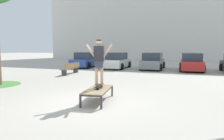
{
  "coord_description": "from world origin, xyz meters",
  "views": [
    {
      "loc": [
        3.29,
        -6.71,
        1.95
      ],
      "look_at": [
        0.23,
        1.7,
        1.0
      ],
      "focal_mm": 33.82,
      "sensor_mm": 36.0,
      "label": 1
    }
  ],
  "objects": [
    {
      "name": "car_white",
      "position": [
        -3.04,
        12.1,
        0.69
      ],
      "size": [
        1.96,
        4.22,
        1.5
      ],
      "color": "silver",
      "rests_on": "ground"
    },
    {
      "name": "skateboard",
      "position": [
        0.2,
        0.4,
        0.54
      ],
      "size": [
        0.36,
        0.82,
        0.09
      ],
      "color": "black",
      "rests_on": "skate_box"
    },
    {
      "name": "skater",
      "position": [
        0.2,
        0.4,
        1.53
      ],
      "size": [
        0.99,
        0.34,
        1.69
      ],
      "color": "tan",
      "rests_on": "skateboard"
    },
    {
      "name": "car_blue",
      "position": [
        -6.33,
        12.23,
        0.69
      ],
      "size": [
        2.02,
        4.25,
        1.5
      ],
      "color": "#28479E",
      "rests_on": "ground"
    },
    {
      "name": "car_red",
      "position": [
        3.54,
        12.29,
        0.69
      ],
      "size": [
        2.04,
        4.26,
        1.5
      ],
      "color": "red",
      "rests_on": "ground"
    },
    {
      "name": "building_facade",
      "position": [
        0.41,
        28.5,
        7.75
      ],
      "size": [
        41.71,
        4.0,
        15.5
      ],
      "primitive_type": "cube",
      "color": "silver",
      "rests_on": "ground"
    },
    {
      "name": "ground_plane",
      "position": [
        0.0,
        0.0,
        0.0
      ],
      "size": [
        120.0,
        120.0,
        0.0
      ],
      "primitive_type": "plane",
      "color": "#B2AA9E"
    },
    {
      "name": "car_grey",
      "position": [
        0.25,
        12.48,
        0.69
      ],
      "size": [
        1.97,
        4.22,
        1.5
      ],
      "color": "slate",
      "rests_on": "ground"
    },
    {
      "name": "park_bench",
      "position": [
        -4.89,
        6.87,
        0.45
      ],
      "size": [
        0.66,
        2.43,
        0.83
      ],
      "color": "brown",
      "rests_on": "ground"
    },
    {
      "name": "skate_box",
      "position": [
        0.23,
        0.2,
        0.41
      ],
      "size": [
        1.05,
        2.0,
        0.46
      ],
      "color": "#38383D",
      "rests_on": "ground"
    }
  ]
}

